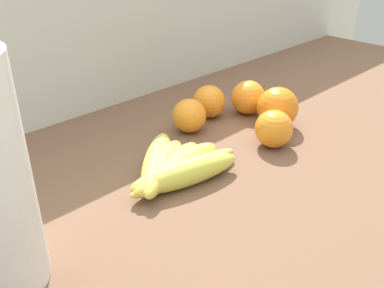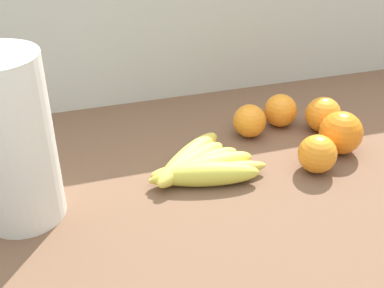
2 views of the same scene
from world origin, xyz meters
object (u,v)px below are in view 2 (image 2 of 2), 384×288
Objects in this scene: banana_bunch at (199,167)px; orange_right at (248,121)px; orange_back_left at (341,133)px; paper_towel_roll at (11,141)px; orange_far_right at (323,115)px; orange_back_right at (317,154)px; orange_center at (280,110)px.

banana_bunch is 3.24× the size of orange_right.
paper_towel_roll is at bearing -178.07° from orange_back_left.
orange_back_left is 1.23× the size of orange_right.
paper_towel_roll is (-0.57, -0.10, 0.10)m from orange_far_right.
orange_far_right is at bearing 56.60° from orange_back_right.
banana_bunch is 0.27m from orange_back_left.
orange_back_right is 0.15m from orange_far_right.
orange_right is 0.22× the size of paper_towel_roll.
orange_back_right is 0.17m from orange_center.
orange_back_left reaches higher than orange_center.
orange_back_left is 0.08m from orange_back_right.
orange_center is 0.08m from orange_far_right.
orange_back_left is at bearing -64.01° from orange_center.
orange_back_left is 1.14× the size of orange_far_right.
orange_back_left is 0.57m from paper_towel_roll.
banana_bunch is at bearing -163.89° from orange_far_right.
banana_bunch is 0.72× the size of paper_towel_roll.
orange_far_right is at bearing -31.67° from orange_center.
orange_right is at bearing 16.21° from paper_towel_roll.
orange_center reaches higher than banana_bunch.
orange_right is 0.15m from orange_far_right.
orange_center is at bearing 86.26° from orange_back_right.
orange_back_right is 0.23× the size of paper_towel_roll.
orange_far_right is at bearing 16.11° from banana_bunch.
orange_center is at bearing 30.59° from banana_bunch.
paper_towel_roll is (-0.29, -0.02, 0.11)m from banana_bunch.
orange_far_right reaches higher than orange_center.
orange_far_right is (0.07, -0.04, 0.00)m from orange_center.
paper_towel_roll reaches higher than orange_far_right.
banana_bunch is 0.21m from orange_back_right.
orange_back_right is 1.02× the size of orange_center.
banana_bunch is at bearing -141.92° from orange_right.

